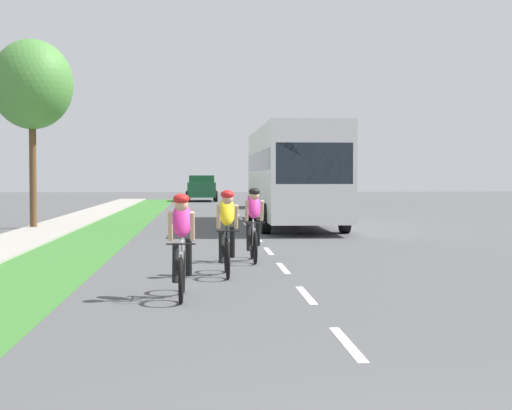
{
  "coord_description": "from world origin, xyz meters",
  "views": [
    {
      "loc": [
        -1.58,
        -3.77,
        1.86
      ],
      "look_at": [
        -0.2,
        16.81,
        1.06
      ],
      "focal_mm": 55.5,
      "sensor_mm": 36.0,
      "label": 1
    }
  ],
  "objects_px": {
    "suv_dark_green": "(202,188)",
    "street_tree_near": "(32,85)",
    "cyclist_trailing": "(227,232)",
    "sedan_black": "(267,194)",
    "cyclist_lead": "(182,244)",
    "cyclist_distant": "(254,224)",
    "bus_white": "(292,171)"
  },
  "relations": [
    {
      "from": "suv_dark_green",
      "to": "street_tree_near",
      "type": "bearing_deg",
      "value": -101.79
    },
    {
      "from": "cyclist_trailing",
      "to": "sedan_black",
      "type": "height_order",
      "value": "cyclist_trailing"
    },
    {
      "from": "cyclist_lead",
      "to": "cyclist_trailing",
      "type": "height_order",
      "value": "same"
    },
    {
      "from": "cyclist_distant",
      "to": "street_tree_near",
      "type": "height_order",
      "value": "street_tree_near"
    },
    {
      "from": "cyclist_lead",
      "to": "cyclist_trailing",
      "type": "xyz_separation_m",
      "value": [
        0.75,
        2.58,
        0.0
      ]
    },
    {
      "from": "suv_dark_green",
      "to": "cyclist_trailing",
      "type": "bearing_deg",
      "value": -89.24
    },
    {
      "from": "cyclist_trailing",
      "to": "cyclist_distant",
      "type": "relative_size",
      "value": 1.0
    },
    {
      "from": "suv_dark_green",
      "to": "street_tree_near",
      "type": "height_order",
      "value": "street_tree_near"
    },
    {
      "from": "cyclist_trailing",
      "to": "suv_dark_green",
      "type": "relative_size",
      "value": 0.37
    },
    {
      "from": "suv_dark_green",
      "to": "sedan_black",
      "type": "bearing_deg",
      "value": -71.51
    },
    {
      "from": "cyclist_distant",
      "to": "suv_dark_green",
      "type": "bearing_deg",
      "value": 91.75
    },
    {
      "from": "bus_white",
      "to": "street_tree_near",
      "type": "bearing_deg",
      "value": -174.78
    },
    {
      "from": "cyclist_lead",
      "to": "cyclist_trailing",
      "type": "distance_m",
      "value": 2.69
    },
    {
      "from": "cyclist_lead",
      "to": "cyclist_trailing",
      "type": "relative_size",
      "value": 1.0
    },
    {
      "from": "cyclist_distant",
      "to": "street_tree_near",
      "type": "distance_m",
      "value": 13.51
    },
    {
      "from": "cyclist_distant",
      "to": "bus_white",
      "type": "xyz_separation_m",
      "value": [
        2.14,
        11.69,
        1.17
      ]
    },
    {
      "from": "bus_white",
      "to": "street_tree_near",
      "type": "distance_m",
      "value": 9.55
    },
    {
      "from": "suv_dark_green",
      "to": "street_tree_near",
      "type": "distance_m",
      "value": 28.35
    },
    {
      "from": "suv_dark_green",
      "to": "cyclist_distant",
      "type": "bearing_deg",
      "value": -88.25
    },
    {
      "from": "bus_white",
      "to": "suv_dark_green",
      "type": "bearing_deg",
      "value": 97.08
    },
    {
      "from": "sedan_black",
      "to": "street_tree_near",
      "type": "height_order",
      "value": "street_tree_near"
    },
    {
      "from": "cyclist_lead",
      "to": "cyclist_trailing",
      "type": "bearing_deg",
      "value": 73.73
    },
    {
      "from": "cyclist_lead",
      "to": "cyclist_distant",
      "type": "xyz_separation_m",
      "value": [
        1.39,
        4.92,
        0.0
      ]
    },
    {
      "from": "cyclist_distant",
      "to": "suv_dark_green",
      "type": "xyz_separation_m",
      "value": [
        -1.17,
        38.35,
        0.14
      ]
    },
    {
      "from": "cyclist_trailing",
      "to": "bus_white",
      "type": "bearing_deg",
      "value": 78.8
    },
    {
      "from": "cyclist_lead",
      "to": "suv_dark_green",
      "type": "height_order",
      "value": "suv_dark_green"
    },
    {
      "from": "cyclist_distant",
      "to": "bus_white",
      "type": "bearing_deg",
      "value": 79.63
    },
    {
      "from": "bus_white",
      "to": "sedan_black",
      "type": "bearing_deg",
      "value": 88.67
    },
    {
      "from": "cyclist_lead",
      "to": "cyclist_distant",
      "type": "distance_m",
      "value": 5.11
    },
    {
      "from": "sedan_black",
      "to": "cyclist_lead",
      "type": "bearing_deg",
      "value": -96.88
    },
    {
      "from": "bus_white",
      "to": "cyclist_trailing",
      "type": "bearing_deg",
      "value": -101.2
    },
    {
      "from": "bus_white",
      "to": "suv_dark_green",
      "type": "xyz_separation_m",
      "value": [
        -3.31,
        26.66,
        -1.03
      ]
    }
  ]
}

